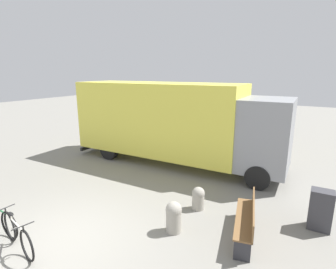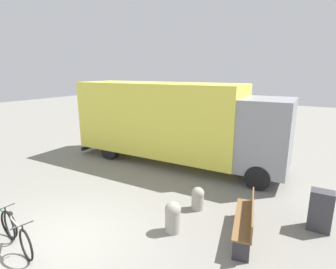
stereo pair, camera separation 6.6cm
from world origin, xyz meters
The scene contains 7 objects.
ground_plane centered at (0.00, 0.00, 0.00)m, with size 60.00×60.00×0.00m, color gray.
delivery_truck centered at (-0.37, 6.00, 1.82)m, with size 8.89×2.33×3.34m.
park_bench centered at (3.63, 2.32, 0.48)m, with size 0.78×1.95×0.86m.
bicycle_middle centered at (-0.57, -0.62, 0.37)m, with size 1.66×0.52×0.77m.
bollard_near_bench centered at (2.04, 1.63, 0.41)m, with size 0.39×0.39×0.77m.
bollard_far_bench centered at (2.13, 2.92, 0.34)m, with size 0.36×0.36×0.65m.
utility_box centered at (5.10, 3.50, 0.51)m, with size 0.51×0.38×1.02m.
Camera 1 is at (4.71, -3.36, 3.78)m, focal length 28.00 mm.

